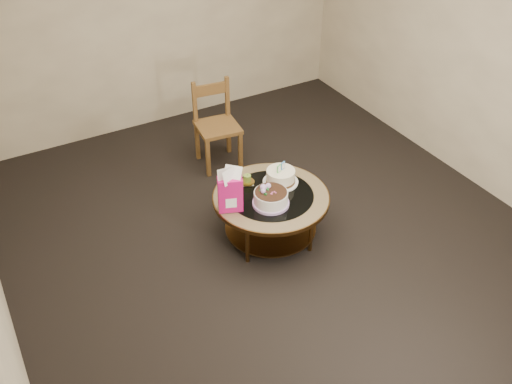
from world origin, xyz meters
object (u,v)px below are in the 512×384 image
decorated_cake (271,199)px  cream_cake (281,177)px  coffee_table (271,202)px  dining_chair (216,124)px  gift_bag (230,190)px

decorated_cake → cream_cake: (0.24, 0.23, 0.00)m
coffee_table → dining_chair: (0.13, 1.33, 0.08)m
gift_bag → coffee_table: bearing=21.3°
gift_bag → dining_chair: dining_chair is taller
coffee_table → cream_cake: 0.25m
coffee_table → dining_chair: bearing=84.4°
decorated_cake → cream_cake: 0.33m
coffee_table → decorated_cake: size_ratio=3.25×
decorated_cake → dining_chair: bearing=82.0°
decorated_cake → gift_bag: size_ratio=0.78×
dining_chair → decorated_cake: bearing=-91.0°
coffee_table → decorated_cake: (-0.07, -0.11, 0.14)m
decorated_cake → gift_bag: bearing=160.9°
coffee_table → cream_cake: size_ratio=3.22×
cream_cake → decorated_cake: bearing=-158.9°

